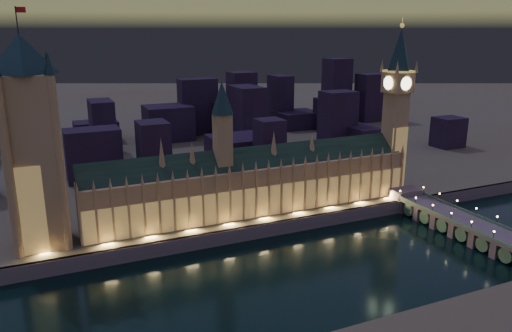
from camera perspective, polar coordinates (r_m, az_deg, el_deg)
name	(u,v)px	position (r m, az deg, el deg)	size (l,w,h in m)	color
ground_plane	(292,269)	(250.04, 4.18, -11.66)	(2000.00, 2000.00, 0.00)	black
north_bank	(118,110)	(731.62, -15.49, 6.24)	(2000.00, 960.00, 8.00)	brown
embankment_wall	(258,231)	(281.66, 0.23, -7.49)	(2000.00, 2.50, 8.00)	#4A4851
palace_of_westminster	(254,182)	(294.36, -0.23, -1.83)	(202.00, 21.55, 78.00)	#987B4A
victoria_tower	(31,134)	(261.89, -24.36, 3.37)	(31.68, 31.68, 115.41)	#987B4A
elizabeth_tower	(397,97)	(337.97, 15.80, 7.57)	(18.00, 18.00, 112.59)	#987B4A
westminster_bridge	(463,226)	(307.12, 22.59, -6.35)	(19.76, 113.00, 15.90)	#4A4851
city_backdrop	(202,120)	(472.01, -6.14, 5.24)	(489.09, 215.63, 77.95)	black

